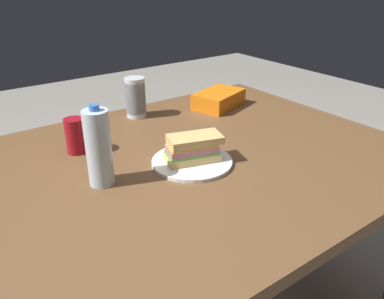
% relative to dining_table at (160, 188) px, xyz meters
% --- Properties ---
extents(dining_table, '(1.72, 1.13, 0.77)m').
position_rel_dining_table_xyz_m(dining_table, '(0.00, 0.00, 0.00)').
color(dining_table, brown).
rests_on(dining_table, ground_plane).
extents(paper_plate, '(0.26, 0.26, 0.01)m').
position_rel_dining_table_xyz_m(paper_plate, '(0.10, -0.04, 0.09)').
color(paper_plate, white).
rests_on(paper_plate, dining_table).
extents(sandwich, '(0.20, 0.14, 0.08)m').
position_rel_dining_table_xyz_m(sandwich, '(0.11, -0.04, 0.13)').
color(sandwich, '#DBB26B').
rests_on(sandwich, paper_plate).
extents(soda_can_red, '(0.07, 0.07, 0.12)m').
position_rel_dining_table_xyz_m(soda_can_red, '(-0.17, 0.26, 0.14)').
color(soda_can_red, maroon).
rests_on(soda_can_red, dining_table).
extents(chip_bag, '(0.27, 0.21, 0.07)m').
position_rel_dining_table_xyz_m(chip_bag, '(0.53, 0.34, 0.11)').
color(chip_bag, orange).
rests_on(chip_bag, dining_table).
extents(water_bottle_tall, '(0.07, 0.07, 0.24)m').
position_rel_dining_table_xyz_m(water_bottle_tall, '(-0.19, 0.01, 0.19)').
color(water_bottle_tall, silver).
rests_on(water_bottle_tall, dining_table).
extents(plastic_cup_stack, '(0.08, 0.08, 0.17)m').
position_rel_dining_table_xyz_m(plastic_cup_stack, '(0.17, 0.45, 0.16)').
color(plastic_cup_stack, silver).
rests_on(plastic_cup_stack, dining_table).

